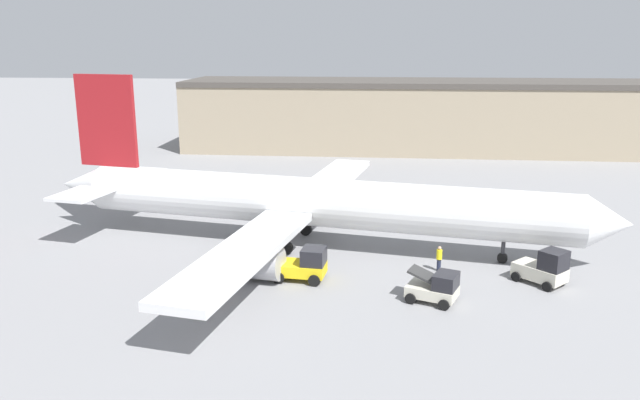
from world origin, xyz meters
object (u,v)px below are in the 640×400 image
at_px(airplane, 306,202).
at_px(baggage_tug, 544,268).
at_px(pushback_tug, 304,265).
at_px(ground_crew_worker, 439,258).
at_px(belt_loader_truck, 436,287).

height_order(airplane, baggage_tug, airplane).
bearing_deg(airplane, baggage_tug, -11.30).
bearing_deg(pushback_tug, baggage_tug, 8.66).
distance_m(airplane, ground_crew_worker, 10.82).
height_order(ground_crew_worker, belt_loader_truck, belt_loader_truck).
relative_size(airplane, baggage_tug, 12.65).
bearing_deg(airplane, belt_loader_truck, -37.21).
bearing_deg(airplane, ground_crew_worker, -15.25).
bearing_deg(ground_crew_worker, airplane, 148.14).
relative_size(belt_loader_truck, pushback_tug, 0.96).
bearing_deg(belt_loader_truck, airplane, 153.63).
relative_size(baggage_tug, belt_loader_truck, 1.03).
xyz_separation_m(airplane, belt_loader_truck, (8.86, -9.71, -2.46)).
xyz_separation_m(belt_loader_truck, pushback_tug, (-8.13, 2.72, 0.11)).
bearing_deg(baggage_tug, pushback_tug, -133.04).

